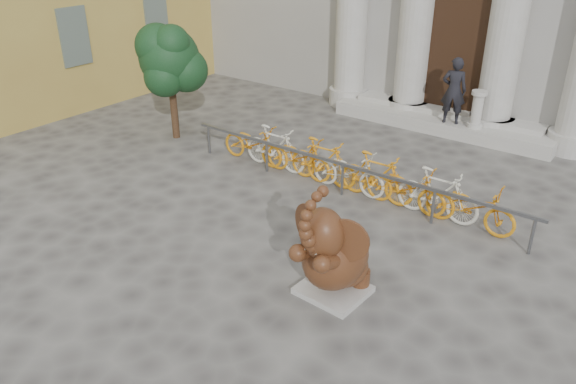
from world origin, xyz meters
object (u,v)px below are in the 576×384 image
Objects in this scene: tree at (170,60)px; pedestrian at (454,91)px; elephant_statue at (334,255)px; bike_rack at (349,169)px.

tree reaches higher than pedestrian.
tree reaches higher than elephant_statue.
elephant_statue reaches higher than bike_rack.
tree is 7.22m from pedestrian.
elephant_statue is 1.14× the size of pedestrian.
pedestrian is at bearing 102.54° from elephant_statue.
elephant_statue is 7.75m from tree.
bike_rack is 5.46m from tree.
pedestrian is at bearing 37.91° from tree.
pedestrian reaches higher than elephant_statue.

